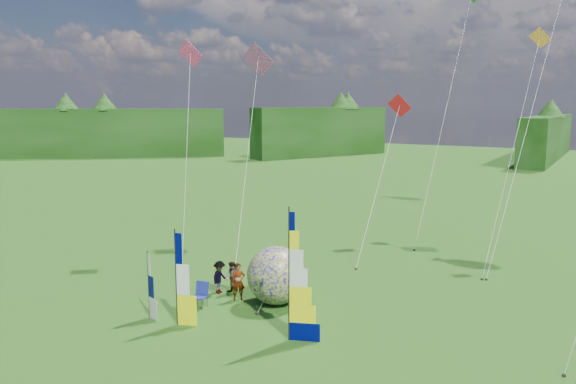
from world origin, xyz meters
The scene contains 17 objects.
ground centered at (0.00, 0.00, 0.00)m, with size 220.00×220.00×0.00m, color #2B4F18.
treeline_ring centered at (0.00, 0.00, 4.00)m, with size 210.00×210.00×8.00m, color #325D26, non-canonical shape.
feather_banner_main centered at (0.16, 2.12, 2.55)m, with size 1.37×0.10×5.10m, color #010555, non-canonical shape.
side_banner_left centered at (-4.62, 1.07, 1.97)m, with size 1.08×0.10×3.93m, color #FFFB09, non-canonical shape.
side_banner_far centered at (-6.21, 1.09, 1.42)m, with size 0.85×0.10×2.84m, color white, non-canonical shape.
bol_inflatable centered at (-2.41, 5.32, 1.35)m, with size 2.69×2.69×2.69m, color #0C0094.
spectator_a centered at (-4.20, 4.83, 0.88)m, with size 0.64×0.42×1.76m, color #66594C.
spectator_b centered at (-4.97, 5.40, 0.78)m, with size 0.76×0.38×1.57m, color #66594C.
spectator_c centered at (-5.55, 5.16, 0.80)m, with size 1.03×0.38×1.60m, color #66594C.
spectator_d centered at (-3.75, 7.62, 0.75)m, with size 0.88×0.36×1.51m, color #66594C.
camp_chair centered at (-5.11, 3.12, 0.58)m, with size 0.67×0.67×1.16m, color navy, non-canonical shape.
kite_whale centered at (6.09, 20.53, 10.11)m, with size 5.18×16.73×20.22m, color black, non-canonical shape.
kite_rainbow_delta centered at (-9.03, 12.67, 7.01)m, with size 7.69×12.11×14.03m, color #F11103, non-canonical shape.
small_kite_red centered at (-1.84, 16.43, 5.15)m, with size 3.44×11.21×10.31m, color red, non-canonical shape.
small_kite_orange centered at (5.51, 17.65, 7.00)m, with size 3.06×9.71×14.00m, color #FE9B2F, non-canonical shape.
small_kite_pink centered at (-10.59, 8.79, 6.76)m, with size 5.79×7.49×13.52m, color #F43E7D, non-canonical shape.
small_kite_green centered at (0.21, 23.04, 9.16)m, with size 2.60×12.86×18.31m, color green, non-canonical shape.
Camera 1 is at (10.69, -15.68, 9.08)m, focal length 35.00 mm.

